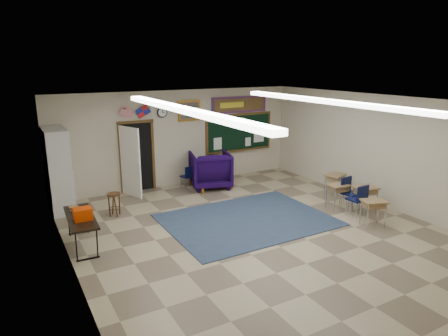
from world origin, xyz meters
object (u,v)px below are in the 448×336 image
student_desk_front_right (335,185)px  folding_table (82,230)px  student_desk_front_left (338,195)px  wooden_stool (114,204)px  wingback_armchair (210,170)px

student_desk_front_right → folding_table: bearing=158.9°
student_desk_front_left → wooden_stool: bearing=160.9°
folding_table → student_desk_front_left: bearing=-6.1°
wingback_armchair → student_desk_front_left: size_ratio=1.82×
student_desk_front_right → folding_table: 6.99m
wooden_stool → folding_table: bearing=-126.9°
student_desk_front_right → wooden_stool: size_ratio=1.18×
wingback_armchair → student_desk_front_left: wingback_armchair is taller
student_desk_front_left → wingback_armchair: bearing=126.5°
student_desk_front_right → wooden_stool: bearing=145.3°
wingback_armchair → folding_table: (-4.33, -2.38, -0.20)m
student_desk_front_left → student_desk_front_right: bearing=55.6°
wingback_armchair → student_desk_front_left: bearing=137.3°
wingback_armchair → student_desk_front_right: wingback_armchair is taller
wooden_stool → student_desk_front_left: bearing=-24.6°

